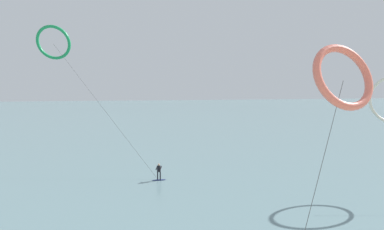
# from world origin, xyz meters

# --- Properties ---
(sea_water) EXTENTS (400.00, 200.00, 0.08)m
(sea_water) POSITION_xyz_m (0.00, 106.85, 0.04)
(sea_water) COLOR slate
(sea_water) RESTS_ON ground
(surfer_navy) EXTENTS (1.40, 0.68, 1.70)m
(surfer_navy) POSITION_xyz_m (-1.37, 32.22, 0.82)
(surfer_navy) COLOR navy
(surfer_navy) RESTS_ON ground
(kite_coral) EXTENTS (7.80, 6.10, 11.85)m
(kite_coral) POSITION_xyz_m (6.50, 14.55, 10.07)
(kite_coral) COLOR #EA7260
(kite_coral) RESTS_ON ground
(kite_emerald) EXTENTS (14.81, 15.71, 17.40)m
(kite_emerald) POSITION_xyz_m (-13.72, 46.46, 15.16)
(kite_emerald) COLOR #199351
(kite_emerald) RESTS_ON ground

